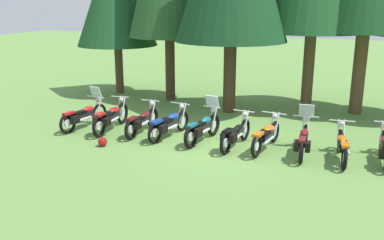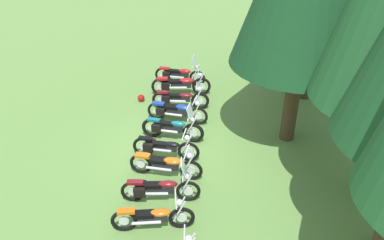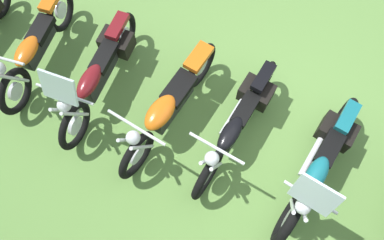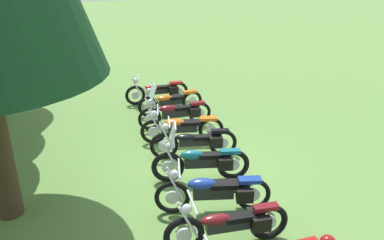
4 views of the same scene
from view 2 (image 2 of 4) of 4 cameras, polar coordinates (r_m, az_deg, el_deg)
name	(u,v)px [view 2 (image 2 of 4)]	position (r m, az deg, el deg)	size (l,w,h in m)	color
ground_plane	(172,148)	(13.44, -2.81, -3.97)	(80.00, 80.00, 0.00)	#608C42
motorcycle_0	(179,74)	(17.42, -1.81, 6.52)	(0.81, 2.22, 1.36)	black
motorcycle_1	(180,84)	(16.49, -1.70, 5.08)	(0.69, 2.44, 1.04)	black
motorcycle_2	(179,99)	(15.49, -1.81, 3.06)	(0.70, 2.22, 1.01)	black
motorcycle_3	(176,111)	(14.61, -2.26, 1.33)	(0.85, 2.25, 1.00)	black
motorcycle_4	(172,128)	(13.61, -2.87, -1.10)	(0.71, 2.17, 1.37)	black
motorcycle_5	(164,147)	(12.73, -3.96, -3.85)	(0.71, 2.17, 1.00)	black
motorcycle_6	(166,164)	(11.98, -3.69, -6.29)	(0.78, 2.23, 1.00)	black
motorcycle_7	(159,188)	(11.15, -4.64, -9.60)	(0.74, 2.20, 1.35)	black
motorcycle_8	(153,217)	(10.41, -5.49, -13.50)	(0.71, 2.12, 0.99)	black
dropped_helmet	(141,98)	(16.27, -7.24, 3.12)	(0.29, 0.29, 0.29)	maroon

